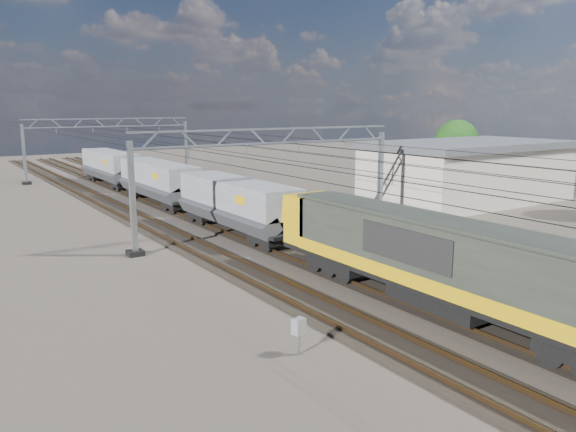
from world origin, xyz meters
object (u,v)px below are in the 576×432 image
hopper_wagon_mid (159,179)px  industrial_shed (467,171)px  catenary_gantry_far (111,146)px  hopper_wagon_third (110,165)px  hopper_wagon_lead (237,202)px  tree_far (460,143)px  catenary_gantry_mid (274,177)px  locomotive (445,260)px  trackside_cabinet (299,327)px

hopper_wagon_mid → industrial_shed: bearing=-29.7°
catenary_gantry_far → hopper_wagon_third: catenary_gantry_far is taller
hopper_wagon_lead → tree_far: bearing=14.4°
catenary_gantry_mid → catenary_gantry_far: (0.00, 36.00, 0.00)m
catenary_gantry_far → hopper_wagon_lead: catenary_gantry_far is taller
catenary_gantry_far → hopper_wagon_lead: bearing=-93.3°
hopper_wagon_mid → catenary_gantry_mid: bearing=-82.7°
locomotive → hopper_wagon_mid: size_ratio=1.62×
hopper_wagon_third → catenary_gantry_far: bearing=71.9°
trackside_cabinet → industrial_shed: (31.18, 18.10, 1.71)m
catenary_gantry_mid → industrial_shed: (22.00, 2.00, -1.18)m
catenary_gantry_mid → hopper_wagon_mid: 15.89m
catenary_gantry_mid → hopper_wagon_mid: bearing=97.3°
catenary_gantry_mid → hopper_wagon_lead: 3.00m
trackside_cabinet → industrial_shed: 36.09m
catenary_gantry_mid → trackside_cabinet: (-9.18, -16.10, -2.89)m
locomotive → tree_far: 41.54m
locomotive → hopper_wagon_mid: (-0.00, 31.90, -0.09)m
hopper_wagon_third → trackside_cabinet: size_ratio=9.74×
industrial_shed → tree_far: bearing=43.1°
catenary_gantry_mid → industrial_shed: size_ratio=1.07×
hopper_wagon_mid → tree_far: (32.32, -5.89, 2.27)m
hopper_wagon_lead → industrial_shed: (24.00, 0.52, 0.49)m
hopper_wagon_lead → trackside_cabinet: bearing=-112.2°
trackside_cabinet → catenary_gantry_mid: bearing=48.6°
hopper_wagon_mid → industrial_shed: size_ratio=0.70×
catenary_gantry_far → locomotive: size_ratio=0.94×
catenary_gantry_mid → hopper_wagon_lead: catenary_gantry_mid is taller
catenary_gantry_mid → locomotive: size_ratio=0.94×
catenary_gantry_far → tree_far: catenary_gantry_far is taller
catenary_gantry_mid → catenary_gantry_far: size_ratio=1.00×
tree_far → hopper_wagon_third: bearing=148.1°
locomotive → tree_far: tree_far is taller
hopper_wagon_lead → trackside_cabinet: size_ratio=9.74×
catenary_gantry_far → hopper_wagon_mid: 20.49m
catenary_gantry_far → industrial_shed: bearing=-57.1°
catenary_gantry_mid → hopper_wagon_lead: size_ratio=1.53×
catenary_gantry_far → hopper_wagon_third: (-2.00, -6.12, -1.67)m
hopper_wagon_lead → trackside_cabinet: 19.02m
hopper_wagon_lead → locomotive: bearing=-90.0°
hopper_wagon_third → trackside_cabinet: (-7.18, -45.97, -1.21)m
catenary_gantry_mid → hopper_wagon_lead: (-2.00, 1.48, -1.67)m
hopper_wagon_mid → hopper_wagon_third: (0.00, 14.20, 0.00)m
catenary_gantry_mid → industrial_shed: bearing=5.2°
hopper_wagon_mid → industrial_shed: 27.63m
trackside_cabinet → hopper_wagon_lead: bearing=56.1°
hopper_wagon_mid → tree_far: size_ratio=1.84×
hopper_wagon_mid → trackside_cabinet: size_ratio=9.74×
hopper_wagon_lead → industrial_shed: industrial_shed is taller
hopper_wagon_mid → tree_far: bearing=-10.3°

